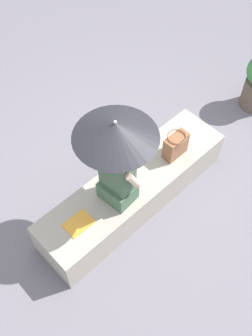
{
  "coord_description": "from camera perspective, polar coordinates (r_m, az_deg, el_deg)",
  "views": [
    {
      "loc": [
        1.75,
        1.71,
        4.06
      ],
      "look_at": [
        0.14,
        0.02,
        0.81
      ],
      "focal_mm": 43.26,
      "sensor_mm": 36.0,
      "label": 1
    }
  ],
  "objects": [
    {
      "name": "stone_bench",
      "position": [
        4.54,
        1.07,
        -3.16
      ],
      "size": [
        2.37,
        0.61,
        0.46
      ],
      "primitive_type": "cube",
      "color": "#A8A093",
      "rests_on": "ground"
    },
    {
      "name": "ground_plane",
      "position": [
        4.74,
        1.03,
        -4.66
      ],
      "size": [
        14.0,
        14.0,
        0.0
      ],
      "primitive_type": "plane",
      "color": "slate"
    },
    {
      "name": "handbag_black",
      "position": [
        4.46,
        7.0,
        3.17
      ],
      "size": [
        0.28,
        0.21,
        0.31
      ],
      "color": "brown",
      "rests_on": "stone_bench"
    },
    {
      "name": "magazine",
      "position": [
        4.09,
        -6.7,
        -7.77
      ],
      "size": [
        0.28,
        0.2,
        0.01
      ],
      "primitive_type": "cube",
      "rotation": [
        0.0,
        0.0,
        -0.02
      ],
      "color": "gold",
      "rests_on": "stone_bench"
    },
    {
      "name": "person_seated",
      "position": [
        3.9,
        -1.24,
        -0.99
      ],
      "size": [
        0.31,
        0.49,
        0.9
      ],
      "color": "#47664C",
      "rests_on": "stone_bench"
    },
    {
      "name": "parasol",
      "position": [
        3.39,
        -1.49,
        5.33
      ],
      "size": [
        0.76,
        0.76,
        1.16
      ],
      "color": "#B7B7BC",
      "rests_on": "stone_bench"
    }
  ]
}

